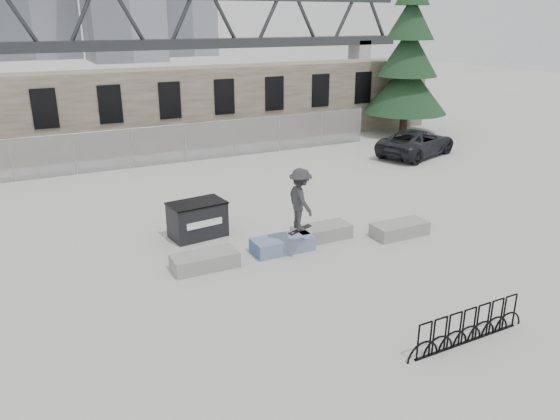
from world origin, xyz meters
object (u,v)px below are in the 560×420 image
Objects in this scene: planter_center_left at (282,244)px; bike_rack at (469,326)px; skateboarder at (300,199)px; dumpster at (197,219)px; planter_center_right at (322,232)px; suv at (417,143)px; planter_offset at (400,229)px; spruce_tree at (408,61)px; planter_far_left at (205,260)px.

bike_rack is (1.47, -6.69, 0.18)m from planter_center_left.
planter_center_left is 1.82m from skateboarder.
dumpster is at bearing 39.43° from skateboarder.
bike_rack reaches higher than planter_center_right.
planter_center_left is 0.38× the size of suv.
bike_rack is at bearing -166.40° from skateboarder.
planter_offset is (4.27, -0.63, 0.00)m from planter_center_left.
dumpster is 4.10m from skateboarder.
dumpster is 9.80m from bike_rack.
dumpster is at bearing 154.01° from planter_offset.
skateboarder reaches higher than suv.
dumpster is (-6.32, 3.08, 0.37)m from planter_offset.
planter_offset is 18.53m from spruce_tree.
spruce_tree is (17.65, 10.92, 3.96)m from dumpster.
spruce_tree is (15.60, 13.37, 4.34)m from planter_center_left.
spruce_tree is 20.94m from skateboarder.
planter_far_left and planter_center_right have the same top height.
planter_center_left is at bearing 25.83° from skateboarder.
planter_center_right is 13.43m from suv.
dumpster is (-3.73, 2.12, 0.37)m from planter_center_right.
planter_offset is at bearing -20.36° from planter_center_right.
planter_center_right is at bearing 159.64° from planter_offset.
planter_far_left is 2.63m from dumpster.
planter_center_left is 0.17× the size of spruce_tree.
planter_center_right is 1.00× the size of planter_offset.
skateboarder reaches higher than planter_offset.
planter_center_left is 3.21m from dumpster.
bike_rack is (-0.21, -7.02, 0.18)m from planter_center_right.
spruce_tree is (11.33, 14.00, 4.34)m from planter_offset.
planter_offset is 0.99× the size of dumpster.
spruce_tree is 7.10m from suv.
skateboarder is (-3.98, -0.03, 1.68)m from planter_offset.
skateboarder is at bearing 106.57° from suv.
planter_center_left is 1.71m from planter_center_right.
planter_center_left and planter_offset have the same top height.
planter_center_right is at bearing -136.85° from spruce_tree.
planter_center_left is at bearing 171.54° from planter_offset.
planter_center_right is 2.76m from planter_offset.
suv is at bearing -51.18° from skateboarder.
planter_center_right is at bearing 88.26° from bike_rack.
spruce_tree reaches higher than bike_rack.
skateboarder is at bearing -179.64° from planter_offset.
spruce_tree reaches higher than planter_offset.
suv reaches higher than planter_far_left.
spruce_tree is at bearing 36.34° from planter_far_left.
planter_center_right is 0.56× the size of bike_rack.
bike_rack reaches higher than planter_far_left.
spruce_tree reaches higher than planter_center_right.
planter_center_left is at bearing -56.71° from dumpster.
planter_far_left is 1.00× the size of planter_offset.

